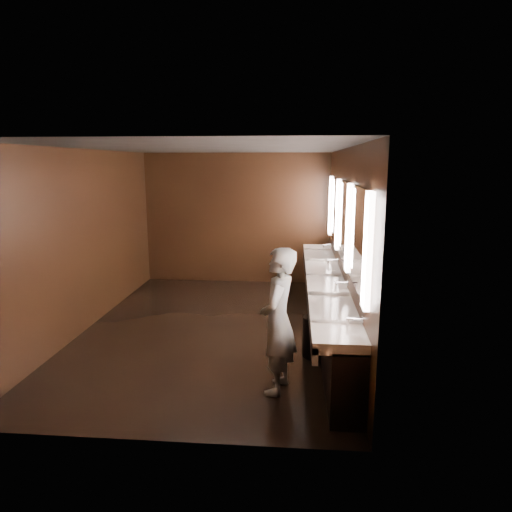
{
  "coord_description": "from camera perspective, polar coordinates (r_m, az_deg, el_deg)",
  "views": [
    {
      "loc": [
        1.27,
        -6.79,
        2.59
      ],
      "look_at": [
        0.68,
        0.0,
        1.19
      ],
      "focal_mm": 32.0,
      "sensor_mm": 36.0,
      "label": 1
    }
  ],
  "objects": [
    {
      "name": "ceiling",
      "position": [
        6.91,
        -5.8,
        13.29
      ],
      "size": [
        4.0,
        6.0,
        0.02
      ],
      "primitive_type": "cube",
      "color": "#2D2D2B",
      "rests_on": "wall_back"
    },
    {
      "name": "wall_front",
      "position": [
        4.17,
        -13.05,
        -5.28
      ],
      "size": [
        4.0,
        0.02,
        2.8
      ],
      "primitive_type": "cube",
      "color": "black",
      "rests_on": "floor"
    },
    {
      "name": "floor",
      "position": [
        7.37,
        -5.35,
        -9.02
      ],
      "size": [
        6.0,
        6.0,
        0.0
      ],
      "primitive_type": "plane",
      "color": "black",
      "rests_on": "ground"
    },
    {
      "name": "trash_bin",
      "position": [
        6.31,
        7.5,
        -9.98
      ],
      "size": [
        0.41,
        0.41,
        0.56
      ],
      "primitive_type": "cylinder",
      "rotation": [
        0.0,
        0.0,
        0.15
      ],
      "color": "black",
      "rests_on": "floor"
    },
    {
      "name": "wall_right",
      "position": [
        6.93,
        10.93,
        1.5
      ],
      "size": [
        0.02,
        6.0,
        2.8
      ],
      "primitive_type": "cube",
      "color": "black",
      "rests_on": "floor"
    },
    {
      "name": "person",
      "position": [
        5.19,
        2.79,
        -8.11
      ],
      "size": [
        0.52,
        0.68,
        1.68
      ],
      "primitive_type": "imported",
      "rotation": [
        0.0,
        0.0,
        -1.78
      ],
      "color": "#8DAED3",
      "rests_on": "floor"
    },
    {
      "name": "wall_back",
      "position": [
        9.94,
        -2.44,
        4.7
      ],
      "size": [
        4.0,
        0.02,
        2.8
      ],
      "primitive_type": "cube",
      "color": "black",
      "rests_on": "floor"
    },
    {
      "name": "mirror_band",
      "position": [
        6.88,
        10.88,
        4.38
      ],
      "size": [
        0.06,
        5.03,
        1.15
      ],
      "color": "white",
      "rests_on": "wall_right"
    },
    {
      "name": "sink_counter",
      "position": [
        7.12,
        8.99,
        -5.65
      ],
      "size": [
        0.55,
        5.4,
        1.01
      ],
      "color": "black",
      "rests_on": "floor"
    },
    {
      "name": "wall_left",
      "position": [
        7.62,
        -20.52,
        1.88
      ],
      "size": [
        0.02,
        6.0,
        2.8
      ],
      "primitive_type": "cube",
      "color": "black",
      "rests_on": "floor"
    }
  ]
}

